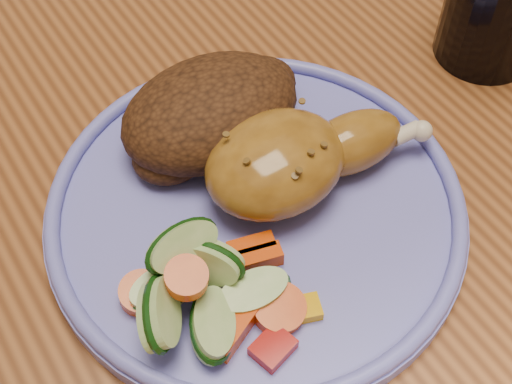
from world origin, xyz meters
TOP-DOWN VIEW (x-y plane):
  - dining_table at (0.00, 0.00)m, footprint 0.90×1.40m
  - plate at (-0.11, -0.10)m, footprint 0.27×0.27m
  - plate_rim at (-0.11, -0.10)m, footprint 0.26×0.26m
  - chicken_leg at (-0.08, -0.09)m, footprint 0.15×0.08m
  - rice_pilaf at (-0.10, -0.03)m, footprint 0.13×0.09m
  - vegetable_pile at (-0.17, -0.14)m, footprint 0.11×0.10m

SIDE VIEW (x-z plane):
  - dining_table at x=0.00m, z-range 0.29..1.04m
  - plate at x=-0.11m, z-range 0.75..0.76m
  - plate_rim at x=-0.11m, z-range 0.76..0.77m
  - vegetable_pile at x=-0.17m, z-range 0.75..0.80m
  - rice_pilaf at x=-0.10m, z-range 0.76..0.81m
  - chicken_leg at x=-0.08m, z-range 0.76..0.81m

